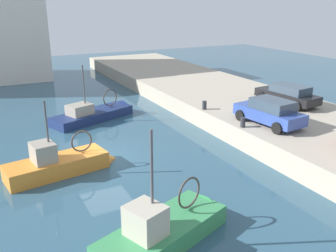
# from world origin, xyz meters

# --- Properties ---
(water_surface) EXTENTS (80.00, 80.00, 0.00)m
(water_surface) POSITION_xyz_m (0.00, 0.00, 0.00)
(water_surface) COLOR #2D5166
(water_surface) RESTS_ON ground
(quay_wall) EXTENTS (9.00, 56.00, 1.20)m
(quay_wall) POSITION_xyz_m (11.50, 0.00, 0.60)
(quay_wall) COLOR #ADA08C
(quay_wall) RESTS_ON ground
(fishing_boat_navy) EXTENTS (6.83, 4.09, 4.74)m
(fishing_boat_navy) POSITION_xyz_m (1.62, 6.88, 0.11)
(fishing_boat_navy) COLOR navy
(fishing_boat_navy) RESTS_ON ground
(fishing_boat_orange) EXTENTS (5.69, 2.40, 4.45)m
(fishing_boat_orange) POSITION_xyz_m (-2.32, -0.75, 0.12)
(fishing_boat_orange) COLOR orange
(fishing_boat_orange) RESTS_ON ground
(fishing_boat_green) EXTENTS (5.96, 3.66, 5.04)m
(fishing_boat_green) POSITION_xyz_m (-0.15, -7.77, 0.13)
(fishing_boat_green) COLOR #388951
(fishing_boat_green) RESTS_ON ground
(parked_car_black) EXTENTS (2.28, 4.52, 1.34)m
(parked_car_black) POSITION_xyz_m (13.02, 0.55, 1.89)
(parked_car_black) COLOR black
(parked_car_black) RESTS_ON quay_wall
(parked_car_blue) EXTENTS (2.26, 4.21, 1.49)m
(parked_car_blue) POSITION_xyz_m (8.94, -2.31, 1.95)
(parked_car_blue) COLOR #334C9E
(parked_car_blue) RESTS_ON quay_wall
(mooring_bollard_mid) EXTENTS (0.28, 0.28, 0.55)m
(mooring_bollard_mid) POSITION_xyz_m (7.35, -2.00, 1.48)
(mooring_bollard_mid) COLOR #2D2D33
(mooring_bollard_mid) RESTS_ON quay_wall
(mooring_bollard_north) EXTENTS (0.28, 0.28, 0.55)m
(mooring_bollard_north) POSITION_xyz_m (7.35, 2.00, 1.48)
(mooring_bollard_north) COLOR #2D2D33
(mooring_bollard_north) RESTS_ON quay_wall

